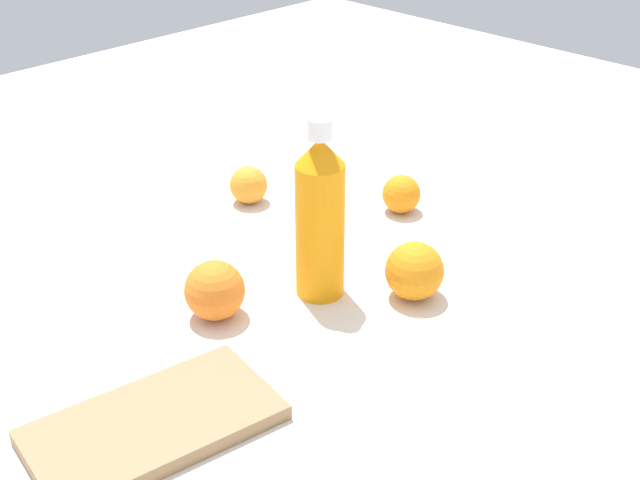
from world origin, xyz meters
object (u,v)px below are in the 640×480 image
(orange_2, at_px, (249,185))
(cutting_board, at_px, (153,425))
(orange_1, at_px, (401,194))
(orange_3, at_px, (414,271))
(water_bottle, at_px, (320,216))
(orange_0, at_px, (215,290))

(orange_2, relative_size, cutting_board, 0.23)
(orange_1, relative_size, cutting_board, 0.23)
(orange_3, height_order, cutting_board, orange_3)
(orange_3, bearing_deg, water_bottle, -50.32)
(orange_2, height_order, orange_3, orange_3)
(orange_0, height_order, orange_3, same)
(orange_1, bearing_deg, water_bottle, 16.61)
(orange_0, bearing_deg, orange_3, 145.17)
(orange_1, bearing_deg, cutting_board, 14.25)
(orange_2, bearing_deg, cutting_board, 38.35)
(water_bottle, xyz_separation_m, cutting_board, (0.32, 0.07, -0.11))
(cutting_board, bearing_deg, orange_0, -136.85)
(orange_2, bearing_deg, water_bottle, 67.70)
(orange_2, bearing_deg, orange_0, 41.54)
(water_bottle, xyz_separation_m, orange_1, (-0.26, -0.08, -0.08))
(orange_2, distance_m, orange_3, 0.37)
(orange_0, height_order, cutting_board, orange_0)
(orange_0, distance_m, orange_2, 0.33)
(water_bottle, bearing_deg, cutting_board, -129.55)
(water_bottle, xyz_separation_m, orange_3, (-0.08, 0.10, -0.08))
(orange_0, height_order, orange_2, orange_0)
(orange_0, bearing_deg, orange_1, -176.57)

